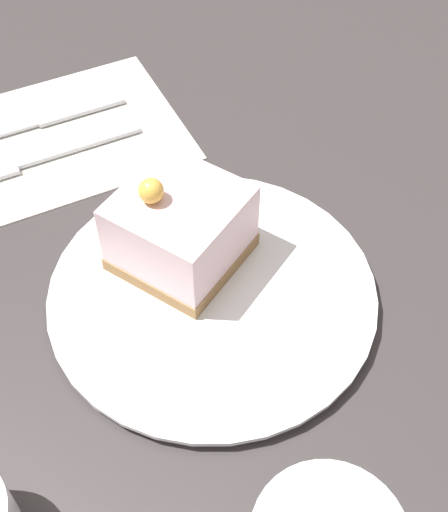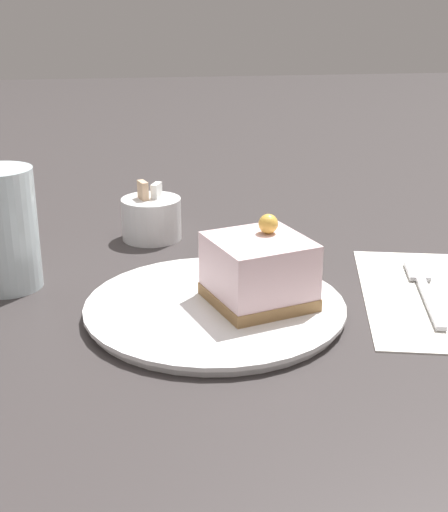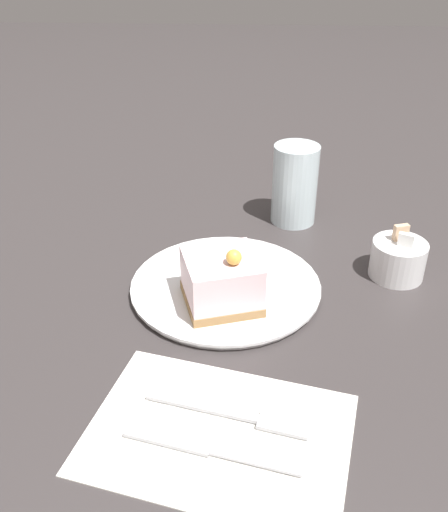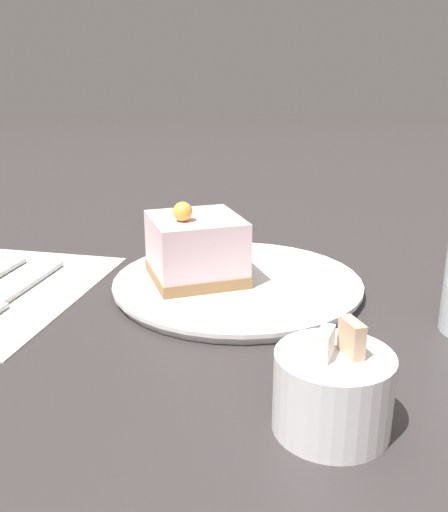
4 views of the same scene
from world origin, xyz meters
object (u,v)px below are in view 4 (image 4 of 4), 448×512
(plate, at_px, (237,284))
(sugar_bowl, at_px, (333,391))
(cake_slice, at_px, (196,248))
(fork, at_px, (9,296))

(plate, height_order, sugar_bowl, sugar_bowl)
(cake_slice, relative_size, fork, 0.66)
(plate, height_order, fork, plate)
(fork, relative_size, sugar_bowl, 2.26)
(cake_slice, xyz_separation_m, sugar_bowl, (-0.09, 0.23, -0.02))
(plate, height_order, cake_slice, cake_slice)
(plate, relative_size, fork, 1.50)
(cake_slice, bearing_deg, fork, -7.99)
(plate, distance_m, cake_slice, 0.06)
(fork, distance_m, sugar_bowl, 0.34)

